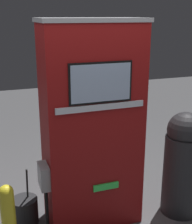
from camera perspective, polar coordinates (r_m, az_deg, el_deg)
name	(u,v)px	position (r m, az deg, el deg)	size (l,w,h in m)	color
gas_pump	(92,127)	(3.22, -0.79, -2.84)	(1.09, 0.54, 2.18)	maroon
trash_bin	(183,163)	(3.66, 15.56, -8.93)	(0.42, 0.42, 1.21)	#232326
squeegee_bucket	(25,211)	(3.65, -12.81, -17.22)	(0.28, 0.28, 0.67)	#262628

